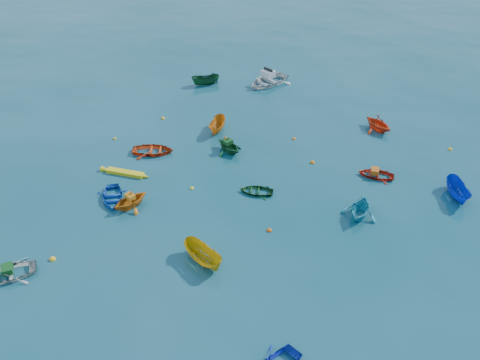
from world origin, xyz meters
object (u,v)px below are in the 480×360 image
at_px(kayak_yellow, 125,174).
at_px(motorboat_white, 268,84).
at_px(dinghy_white_near, 8,276).
at_px(dinghy_blue_sw, 113,199).

xyz_separation_m(kayak_yellow, motorboat_white, (2.80, 19.81, 0.00)).
xyz_separation_m(dinghy_white_near, kayak_yellow, (-0.45, 11.16, 0.00)).
xyz_separation_m(dinghy_blue_sw, kayak_yellow, (-1.12, 2.84, 0.00)).
bearing_deg(dinghy_blue_sw, dinghy_white_near, -133.76).
bearing_deg(dinghy_white_near, dinghy_blue_sw, 127.42).
height_order(kayak_yellow, motorboat_white, motorboat_white).
relative_size(dinghy_blue_sw, dinghy_white_near, 0.91).
distance_m(dinghy_white_near, kayak_yellow, 11.17).
distance_m(dinghy_white_near, motorboat_white, 31.05).
relative_size(dinghy_blue_sw, motorboat_white, 0.60).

